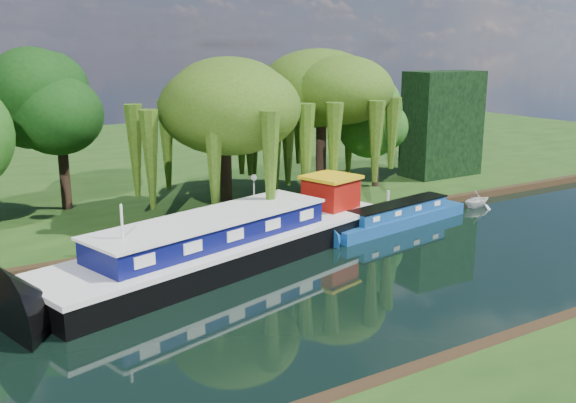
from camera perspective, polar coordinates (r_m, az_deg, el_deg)
ground at (r=29.60m, az=6.02°, el=-6.85°), size 120.00×120.00×0.00m
far_bank at (r=59.27m, az=-14.44°, el=3.46°), size 120.00×52.00×0.45m
dutch_barge at (r=31.48m, az=-4.93°, el=-3.56°), size 20.34×9.55×4.19m
narrowboat at (r=38.23m, az=9.84°, el=-1.36°), size 10.63×3.38×1.53m
white_cruiser at (r=43.92m, az=16.41°, el=-0.48°), size 2.41×2.11×1.22m
willow_left at (r=37.37m, az=-5.69°, el=8.22°), size 7.32×7.32×8.77m
willow_right at (r=42.42m, az=3.01°, el=9.00°), size 7.23×7.23×8.80m
tree_far_mid at (r=41.34m, az=-19.68°, el=7.76°), size 5.48×5.48×8.96m
tree_far_right at (r=46.06m, az=7.93°, el=7.04°), size 4.11×4.11×6.73m
conifer_hedge at (r=51.19m, az=13.56°, el=6.73°), size 6.00×3.00×8.00m
lamppost at (r=37.66m, az=-3.05°, el=1.53°), size 0.36×0.36×2.56m
mooring_posts at (r=35.75m, az=-2.81°, el=-1.55°), size 19.16×0.16×1.00m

